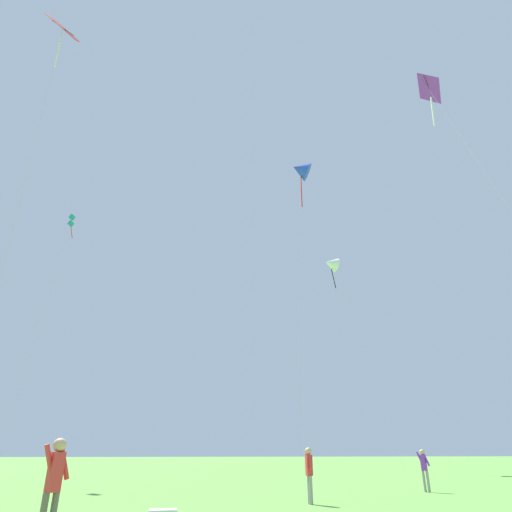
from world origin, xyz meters
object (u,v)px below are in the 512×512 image
(kite_blue_delta, at_px, (300,170))
(person_with_spool, at_px, (424,466))
(kite_purple_streamer, at_px, (433,99))
(person_foreground_watcher, at_px, (54,480))
(kite_white_distant, at_px, (331,264))
(kite_red_high, at_px, (60,40))
(kite_teal_box, at_px, (70,224))
(person_in_blue_jacket, at_px, (309,470))

(kite_blue_delta, xyz_separation_m, person_with_spool, (0.25, -14.79, -25.90))
(kite_purple_streamer, height_order, person_with_spool, kite_purple_streamer)
(kite_blue_delta, distance_m, person_foreground_watcher, 38.08)
(kite_blue_delta, bearing_deg, kite_purple_streamer, -71.31)
(person_foreground_watcher, bearing_deg, kite_white_distant, 60.94)
(kite_blue_delta, xyz_separation_m, kite_red_high, (-18.08, -16.28, -5.45))
(kite_purple_streamer, relative_size, kite_teal_box, 1.36)
(kite_white_distant, relative_size, person_with_spool, 13.20)
(kite_purple_streamer, relative_size, kite_white_distant, 1.13)
(person_with_spool, bearing_deg, kite_purple_streamer, 3.97)
(kite_white_distant, bearing_deg, person_in_blue_jacket, -113.63)
(person_with_spool, bearing_deg, person_in_blue_jacket, -149.59)
(kite_teal_box, bearing_deg, person_in_blue_jacket, -50.51)
(person_with_spool, bearing_deg, kite_blue_delta, 90.99)
(kite_teal_box, bearing_deg, kite_purple_streamer, -26.43)
(kite_red_high, height_order, person_with_spool, kite_red_high)
(kite_white_distant, xyz_separation_m, person_in_blue_jacket, (-12.29, -28.10, -20.34))
(kite_teal_box, height_order, person_with_spool, kite_teal_box)
(kite_white_distant, height_order, person_with_spool, kite_white_distant)
(kite_red_high, bearing_deg, kite_teal_box, 95.78)
(kite_blue_delta, height_order, kite_white_distant, kite_blue_delta)
(kite_white_distant, bearing_deg, person_with_spool, -103.61)
(kite_purple_streamer, distance_m, kite_teal_box, 27.79)
(kite_purple_streamer, bearing_deg, person_with_spool, -176.03)
(kite_red_high, xyz_separation_m, person_in_blue_jacket, (11.93, -2.27, -20.44))
(kite_blue_delta, relative_size, kite_red_high, 1.20)
(kite_purple_streamer, height_order, person_foreground_watcher, kite_purple_streamer)
(person_with_spool, bearing_deg, kite_red_high, -175.35)
(person_in_blue_jacket, bearing_deg, kite_purple_streamer, 20.28)
(kite_purple_streamer, relative_size, person_foreground_watcher, 13.93)
(kite_white_distant, bearing_deg, kite_red_high, -133.17)
(kite_red_high, xyz_separation_m, person_foreground_watcher, (5.14, -8.53, -20.38))
(kite_blue_delta, xyz_separation_m, person_foreground_watcher, (-12.94, -24.81, -25.84))
(kite_teal_box, relative_size, person_in_blue_jacket, 10.81)
(kite_purple_streamer, distance_m, person_foreground_watcher, 30.25)
(kite_teal_box, distance_m, person_with_spool, 28.65)
(person_foreground_watcher, xyz_separation_m, person_with_spool, (13.20, 10.02, -0.07))
(kite_red_high, relative_size, person_foreground_watcher, 12.93)
(person_in_blue_jacket, height_order, person_with_spool, person_in_blue_jacket)
(kite_purple_streamer, relative_size, kite_red_high, 1.08)
(kite_purple_streamer, distance_m, kite_white_distant, 24.12)
(kite_teal_box, xyz_separation_m, person_with_spool, (19.74, -12.44, -16.62))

